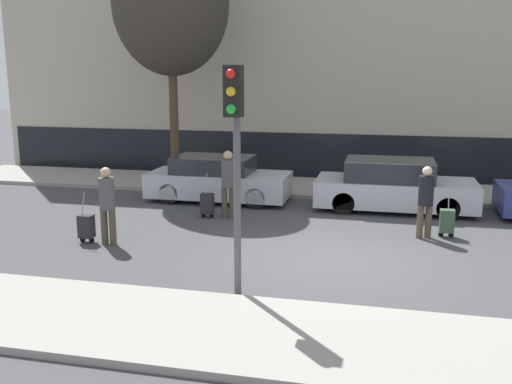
% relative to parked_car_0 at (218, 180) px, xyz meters
% --- Properties ---
extents(ground_plane, '(80.00, 80.00, 0.00)m').
position_rel_parked_car_0_xyz_m(ground_plane, '(3.93, -4.75, -0.63)').
color(ground_plane, '#424244').
extents(sidewalk_near, '(28.00, 2.50, 0.12)m').
position_rel_parked_car_0_xyz_m(sidewalk_near, '(3.93, -8.50, -0.57)').
color(sidewalk_near, gray).
rests_on(sidewalk_near, ground_plane).
extents(sidewalk_far, '(28.00, 3.00, 0.12)m').
position_rel_parked_car_0_xyz_m(sidewalk_far, '(3.93, 2.25, -0.57)').
color(sidewalk_far, gray).
rests_on(sidewalk_far, ground_plane).
extents(building_facade, '(28.00, 2.96, 11.10)m').
position_rel_parked_car_0_xyz_m(building_facade, '(3.93, 5.90, 4.91)').
color(building_facade, '#B7AD99').
rests_on(building_facade, ground_plane).
extents(parked_car_0, '(4.14, 1.72, 1.32)m').
position_rel_parked_car_0_xyz_m(parked_car_0, '(0.00, 0.00, 0.00)').
color(parked_car_0, '#B7BABF').
rests_on(parked_car_0, ground_plane).
extents(parked_car_1, '(4.32, 1.85, 1.40)m').
position_rel_parked_car_0_xyz_m(parked_car_1, '(5.06, -0.00, 0.03)').
color(parked_car_1, '#B7BABF').
rests_on(parked_car_1, ground_plane).
extents(pedestrian_left, '(0.35, 0.34, 1.74)m').
position_rel_parked_car_0_xyz_m(pedestrian_left, '(-1.06, -4.79, 0.36)').
color(pedestrian_left, '#4C4233').
rests_on(pedestrian_left, ground_plane).
extents(trolley_left, '(0.34, 0.29, 1.17)m').
position_rel_parked_car_0_xyz_m(trolley_left, '(-1.61, -4.78, -0.25)').
color(trolley_left, '#262628').
rests_on(trolley_left, ground_plane).
extents(pedestrian_center, '(0.34, 0.34, 1.77)m').
position_rel_parked_car_0_xyz_m(pedestrian_center, '(0.86, -1.90, 0.38)').
color(pedestrian_center, '#4C4233').
rests_on(pedestrian_center, ground_plane).
extents(trolley_center, '(0.34, 0.29, 1.19)m').
position_rel_parked_car_0_xyz_m(trolley_center, '(0.33, -2.04, -0.24)').
color(trolley_center, '#262628').
rests_on(trolley_center, ground_plane).
extents(pedestrian_right, '(0.34, 0.34, 1.67)m').
position_rel_parked_car_0_xyz_m(pedestrian_right, '(5.75, -2.69, 0.32)').
color(pedestrian_right, '#4C4233').
rests_on(pedestrian_right, ground_plane).
extents(trolley_right, '(0.34, 0.29, 1.19)m').
position_rel_parked_car_0_xyz_m(trolley_right, '(6.27, -2.50, -0.24)').
color(trolley_right, '#335138').
rests_on(trolley_right, ground_plane).
extents(traffic_light, '(0.28, 0.47, 3.85)m').
position_rel_parked_car_0_xyz_m(traffic_light, '(2.48, -7.11, 2.12)').
color(traffic_light, '#515154').
rests_on(traffic_light, ground_plane).
extents(parked_bicycle, '(1.77, 0.06, 0.96)m').
position_rel_parked_car_0_xyz_m(parked_bicycle, '(4.84, 2.55, -0.13)').
color(parked_bicycle, black).
rests_on(parked_bicycle, sidewalk_far).
extents(bare_tree_near_crossing, '(3.65, 3.65, 7.96)m').
position_rel_parked_car_0_xyz_m(bare_tree_near_crossing, '(-1.94, 1.60, 5.20)').
color(bare_tree_near_crossing, '#4C3826').
rests_on(bare_tree_near_crossing, sidewalk_far).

